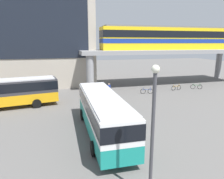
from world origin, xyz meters
name	(u,v)px	position (x,y,z in m)	size (l,w,h in m)	color
ground_plane	(92,101)	(0.00, 10.00, 0.00)	(120.00, 120.00, 0.00)	#605E5B
station_building	(18,32)	(-10.03, 24.58, 8.94)	(24.41, 13.54, 17.88)	#B2A899
elevated_platform	(166,54)	(14.38, 17.76, 5.17)	(29.93, 7.32, 5.96)	gray
train	(174,38)	(15.77, 17.76, 7.93)	(25.65, 2.96, 3.84)	yellow
bus_main	(103,110)	(-0.76, 0.23, 1.99)	(2.89, 11.08, 3.22)	teal
bus_secondary	(5,91)	(-9.65, 9.53, 1.99)	(11.30, 4.21, 3.22)	orange
bicycle_green	(196,87)	(17.09, 12.52, 0.36)	(1.67, 0.75, 1.04)	black
bicycle_blue	(147,91)	(8.24, 11.73, 0.36)	(1.74, 0.53, 1.04)	black
bicycle_orange	(176,88)	(13.59, 12.64, 0.36)	(1.78, 0.33, 1.04)	black
pedestrian_waiting_near_stop	(109,90)	(2.71, 11.86, 0.83)	(0.43, 0.32, 1.76)	gray
lamp_post	(153,124)	(-0.15, -7.22, 3.71)	(0.36, 0.36, 6.29)	#3F3F44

